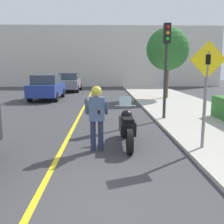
{
  "coord_description": "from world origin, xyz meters",
  "views": [
    {
      "loc": [
        0.54,
        -3.43,
        2.14
      ],
      "look_at": [
        0.75,
        3.53,
        0.9
      ],
      "focal_mm": 40.0,
      "sensor_mm": 36.0,
      "label": 1
    }
  ],
  "objects_px": {
    "motorcycle": "(127,127)",
    "parked_car_grey": "(70,82)",
    "traffic_light": "(166,53)",
    "street_tree": "(168,49)",
    "parked_car_blue": "(47,87)",
    "person_biker": "(97,112)",
    "crossing_sign": "(206,85)"
  },
  "relations": [
    {
      "from": "street_tree",
      "to": "parked_car_blue",
      "type": "relative_size",
      "value": 1.12
    },
    {
      "from": "street_tree",
      "to": "parked_car_blue",
      "type": "distance_m",
      "value": 8.52
    },
    {
      "from": "motorcycle",
      "to": "crossing_sign",
      "type": "relative_size",
      "value": 0.81
    },
    {
      "from": "crossing_sign",
      "to": "parked_car_grey",
      "type": "height_order",
      "value": "crossing_sign"
    },
    {
      "from": "parked_car_blue",
      "to": "traffic_light",
      "type": "bearing_deg",
      "value": -48.19
    },
    {
      "from": "person_biker",
      "to": "crossing_sign",
      "type": "height_order",
      "value": "crossing_sign"
    },
    {
      "from": "person_biker",
      "to": "crossing_sign",
      "type": "bearing_deg",
      "value": -2.44
    },
    {
      "from": "person_biker",
      "to": "parked_car_grey",
      "type": "bearing_deg",
      "value": 100.07
    },
    {
      "from": "street_tree",
      "to": "parked_car_blue",
      "type": "xyz_separation_m",
      "value": [
        -8.14,
        0.11,
        -2.51
      ]
    },
    {
      "from": "motorcycle",
      "to": "parked_car_grey",
      "type": "bearing_deg",
      "value": 103.14
    },
    {
      "from": "street_tree",
      "to": "person_biker",
      "type": "bearing_deg",
      "value": -112.49
    },
    {
      "from": "parked_car_blue",
      "to": "crossing_sign",
      "type": "bearing_deg",
      "value": -59.55
    },
    {
      "from": "crossing_sign",
      "to": "traffic_light",
      "type": "bearing_deg",
      "value": 91.3
    },
    {
      "from": "parked_car_blue",
      "to": "parked_car_grey",
      "type": "bearing_deg",
      "value": 83.17
    },
    {
      "from": "person_biker",
      "to": "parked_car_blue",
      "type": "relative_size",
      "value": 0.4
    },
    {
      "from": "motorcycle",
      "to": "street_tree",
      "type": "distance_m",
      "value": 11.21
    },
    {
      "from": "person_biker",
      "to": "street_tree",
      "type": "relative_size",
      "value": 0.36
    },
    {
      "from": "crossing_sign",
      "to": "parked_car_blue",
      "type": "relative_size",
      "value": 0.64
    },
    {
      "from": "motorcycle",
      "to": "person_biker",
      "type": "bearing_deg",
      "value": -148.61
    },
    {
      "from": "parked_car_blue",
      "to": "parked_car_grey",
      "type": "height_order",
      "value": "same"
    },
    {
      "from": "crossing_sign",
      "to": "parked_car_grey",
      "type": "bearing_deg",
      "value": 108.66
    },
    {
      "from": "traffic_light",
      "to": "street_tree",
      "type": "relative_size",
      "value": 0.8
    },
    {
      "from": "street_tree",
      "to": "parked_car_grey",
      "type": "distance_m",
      "value": 9.93
    },
    {
      "from": "person_biker",
      "to": "traffic_light",
      "type": "distance_m",
      "value": 4.87
    },
    {
      "from": "parked_car_blue",
      "to": "parked_car_grey",
      "type": "xyz_separation_m",
      "value": [
        0.72,
        5.99,
        0.0
      ]
    },
    {
      "from": "traffic_light",
      "to": "parked_car_blue",
      "type": "xyz_separation_m",
      "value": [
        -6.35,
        7.1,
        -1.85
      ]
    },
    {
      "from": "parked_car_grey",
      "to": "parked_car_blue",
      "type": "bearing_deg",
      "value": -96.83
    },
    {
      "from": "motorcycle",
      "to": "person_biker",
      "type": "xyz_separation_m",
      "value": [
        -0.82,
        -0.5,
        0.52
      ]
    },
    {
      "from": "person_biker",
      "to": "traffic_light",
      "type": "bearing_deg",
      "value": 54.66
    },
    {
      "from": "crossing_sign",
      "to": "traffic_light",
      "type": "relative_size",
      "value": 0.72
    },
    {
      "from": "person_biker",
      "to": "traffic_light",
      "type": "height_order",
      "value": "traffic_light"
    },
    {
      "from": "street_tree",
      "to": "parked_car_blue",
      "type": "height_order",
      "value": "street_tree"
    }
  ]
}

